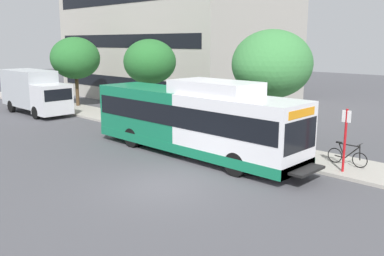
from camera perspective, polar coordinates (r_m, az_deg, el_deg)
The scene contains 10 objects.
ground_plane at distance 22.13m, azimuth -17.97°, elevation -2.76°, with size 120.00×120.00×0.00m, color #4C4C51.
sidewalk_curb at distance 24.56m, azimuth -1.17°, elevation -0.59°, with size 3.00×56.00×0.14m, color #A8A399.
transit_bus at distance 19.62m, azimuth 0.13°, elevation 1.11°, with size 2.58×12.25×3.65m.
bus_stop_sign_pole at distance 17.71m, azimuth 20.42°, elevation -0.99°, with size 0.10×0.36×2.60m.
bicycle_parked at distance 18.95m, azimuth 20.67°, elevation -3.60°, with size 0.52×1.76×1.02m.
street_tree_near_stop at distance 20.93m, azimuth 10.98°, elevation 8.64°, with size 3.97×3.97×5.82m.
street_tree_mid_block at distance 27.64m, azimuth -5.85°, elevation 9.07°, with size 3.46×3.46×5.39m.
street_tree_far_block at distance 35.35m, azimuth -15.83°, elevation 9.27°, with size 3.98×3.98×5.60m.
box_truck_background at distance 33.28m, azimuth -20.94°, elevation 4.83°, with size 2.32×7.01×3.25m.
lattice_comm_tower at distance 52.09m, azimuth -13.36°, elevation 16.06°, with size 1.10×1.10×28.50m.
Camera 1 is at (-9.82, -11.09, 5.35)m, focal length 38.59 mm.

